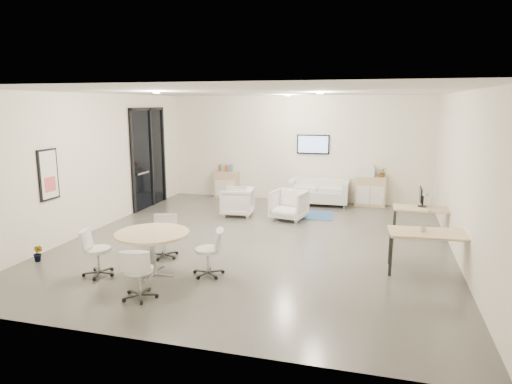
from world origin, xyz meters
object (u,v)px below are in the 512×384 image
object	(u,v)px
sideboard_left	(227,185)
desk_front	(431,236)
loveseat	(319,193)
desk_rear	(423,211)
armchair_left	(237,200)
round_table	(152,237)
sideboard_right	(370,191)
armchair_right	(289,204)

from	to	relation	value
sideboard_left	desk_front	bearing A→B (deg)	-43.39
loveseat	desk_rear	size ratio (longest dim) A/B	1.38
sideboard_left	desk_rear	bearing A→B (deg)	-27.49
armchair_left	round_table	world-z (taller)	armchair_left
sideboard_left	desk_rear	size ratio (longest dim) A/B	0.66
loveseat	round_table	size ratio (longest dim) A/B	1.37
loveseat	desk_rear	bearing A→B (deg)	-46.23
loveseat	sideboard_right	bearing A→B (deg)	6.83
armchair_right	desk_rear	size ratio (longest dim) A/B	0.66
loveseat	round_table	world-z (taller)	round_table
armchair_left	desk_front	size ratio (longest dim) A/B	0.55
armchair_right	round_table	distance (m)	4.72
sideboard_right	loveseat	bearing A→B (deg)	-172.22
loveseat	desk_rear	world-z (taller)	loveseat
sideboard_left	sideboard_right	distance (m)	4.45
sideboard_left	loveseat	bearing A→B (deg)	-4.24
desk_front	round_table	bearing A→B (deg)	-168.14
sideboard_left	armchair_right	distance (m)	3.33
desk_rear	round_table	bearing A→B (deg)	-140.85
armchair_right	desk_front	distance (m)	4.42
sideboard_right	sideboard_left	bearing A→B (deg)	179.79
armchair_right	desk_front	xyz separation A→B (m)	(3.15, -3.08, 0.25)
sideboard_left	sideboard_right	bearing A→B (deg)	-0.21
armchair_left	armchair_right	bearing A→B (deg)	80.14
armchair_right	round_table	world-z (taller)	armchair_right
desk_front	round_table	xyz separation A→B (m)	(-4.67, -1.39, 0.02)
desk_front	round_table	distance (m)	4.87
loveseat	armchair_left	size ratio (longest dim) A/B	2.11
loveseat	desk_front	world-z (taller)	loveseat
desk_rear	round_table	xyz separation A→B (m)	(-4.71, -3.76, 0.10)
armchair_left	desk_rear	world-z (taller)	armchair_left
round_table	armchair_left	bearing A→B (deg)	88.91
sideboard_right	armchair_left	bearing A→B (deg)	-147.88
armchair_right	desk_rear	xyz separation A→B (m)	(3.19, -0.71, 0.17)
sideboard_left	round_table	size ratio (longest dim) A/B	0.66
desk_rear	loveseat	bearing A→B (deg)	135.29
sideboard_left	loveseat	distance (m)	2.97
sideboard_left	desk_rear	world-z (taller)	sideboard_left
sideboard_right	desk_rear	world-z (taller)	sideboard_right
armchair_right	desk_front	bearing A→B (deg)	-33.84
loveseat	armchair_right	size ratio (longest dim) A/B	2.07
desk_front	armchair_right	bearing A→B (deg)	130.98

